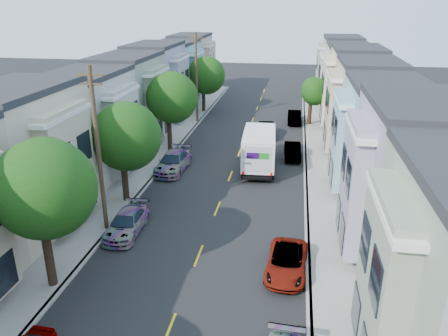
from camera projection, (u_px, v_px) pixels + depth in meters
name	position (u px, v px, depth m)	size (l,w,h in m)	color
ground	(199.00, 256.00, 24.47)	(160.00, 160.00, 0.00)	black
road_slab	(235.00, 163.00, 38.27)	(12.00, 70.00, 0.02)	black
curb_left	(169.00, 159.00, 39.16)	(0.30, 70.00, 0.15)	gray
curb_right	(305.00, 167.00, 37.34)	(0.30, 70.00, 0.15)	gray
sidewalk_left	(155.00, 158.00, 39.36)	(2.60, 70.00, 0.15)	gray
sidewalk_right	(321.00, 168.00, 37.14)	(2.60, 70.00, 0.15)	gray
centerline	(235.00, 163.00, 38.28)	(0.12, 70.00, 0.01)	gold
townhouse_row_left	(115.00, 157.00, 39.95)	(5.00, 70.00, 8.50)	#82B0B7
townhouse_row_right	(367.00, 171.00, 36.60)	(5.00, 70.00, 8.50)	#82B0B7
tree_b	(43.00, 189.00, 19.94)	(4.70, 4.70, 7.71)	black
tree_c	(125.00, 137.00, 29.35)	(4.70, 4.70, 7.19)	black
tree_d	(171.00, 98.00, 39.67)	(4.70, 4.70, 7.47)	black
tree_e	(206.00, 75.00, 54.25)	(4.70, 4.70, 6.99)	black
tree_far_r	(314.00, 92.00, 48.57)	(3.10, 3.10, 5.44)	black
utility_pole_near	(98.00, 152.00, 25.40)	(1.60, 0.26, 10.00)	#42301E
utility_pole_far	(196.00, 78.00, 49.33)	(1.60, 0.26, 10.00)	#42301E
fedex_truck	(259.00, 148.00, 36.50)	(2.63, 6.84, 3.28)	white
lead_sedan	(267.00, 130.00, 45.64)	(1.49, 4.21, 1.40)	black
parked_left_c	(127.00, 223.00, 26.68)	(1.85, 4.40, 1.32)	#A3A3A3
parked_left_d	(173.00, 162.00, 36.41)	(2.15, 5.12, 1.54)	#552212
parked_right_b	(287.00, 262.00, 22.78)	(2.04, 4.42, 1.23)	white
parked_right_c	(293.00, 151.00, 39.33)	(1.41, 3.98, 1.33)	black
parked_right_d	(294.00, 117.00, 50.49)	(1.47, 4.17, 1.39)	#061636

